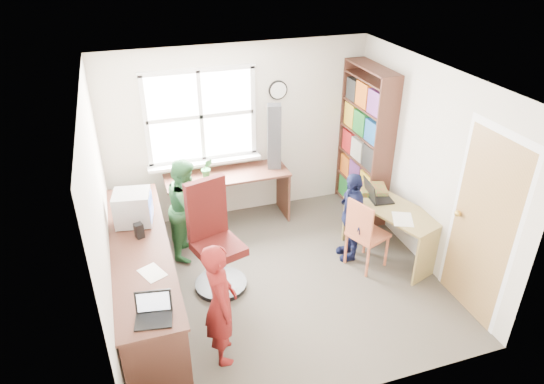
# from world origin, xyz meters

# --- Properties ---
(room) EXTENTS (3.64, 3.44, 2.44)m
(room) POSITION_xyz_m (0.01, 0.10, 1.22)
(room) COLOR #413B33
(room) RESTS_ON ground
(l_desk) EXTENTS (2.38, 2.95, 0.75)m
(l_desk) POSITION_xyz_m (-1.31, -0.28, 0.46)
(l_desk) COLOR #4E2A1F
(l_desk) RESTS_ON ground
(right_desk) EXTENTS (0.90, 1.30, 0.68)m
(right_desk) POSITION_xyz_m (1.49, 0.04, 0.50)
(right_desk) COLOR #9D884E
(right_desk) RESTS_ON ground
(bookshelf) EXTENTS (0.30, 1.02, 2.10)m
(bookshelf) POSITION_xyz_m (1.65, 1.19, 1.00)
(bookshelf) COLOR #4E2A1F
(bookshelf) RESTS_ON ground
(swivel_chair) EXTENTS (0.75, 0.75, 1.29)m
(swivel_chair) POSITION_xyz_m (-0.70, 0.18, 0.55)
(swivel_chair) COLOR black
(swivel_chair) RESTS_ON ground
(wooden_chair) EXTENTS (0.52, 0.52, 0.92)m
(wooden_chair) POSITION_xyz_m (1.04, -0.07, 0.50)
(wooden_chair) COLOR #CD6844
(wooden_chair) RESTS_ON ground
(crt_monitor) EXTENTS (0.44, 0.41, 0.38)m
(crt_monitor) POSITION_xyz_m (-1.51, 0.56, 0.94)
(crt_monitor) COLOR #B1B2B6
(crt_monitor) RESTS_ON l_desk
(laptop_left) EXTENTS (0.35, 0.30, 0.21)m
(laptop_left) POSITION_xyz_m (-1.47, -1.01, 0.80)
(laptop_left) COLOR black
(laptop_left) RESTS_ON l_desk
(laptop_right) EXTENTS (0.34, 0.39, 0.25)m
(laptop_right) POSITION_xyz_m (1.37, 0.32, 0.74)
(laptop_right) COLOR black
(laptop_right) RESTS_ON right_desk
(speaker_a) EXTENTS (0.11, 0.11, 0.17)m
(speaker_a) POSITION_xyz_m (-1.48, 0.26, 0.83)
(speaker_a) COLOR black
(speaker_a) RESTS_ON l_desk
(speaker_b) EXTENTS (0.09, 0.09, 0.17)m
(speaker_b) POSITION_xyz_m (-1.44, 0.79, 0.84)
(speaker_b) COLOR black
(speaker_b) RESTS_ON l_desk
(cd_tower) EXTENTS (0.21, 0.20, 0.89)m
(cd_tower) POSITION_xyz_m (0.42, 1.43, 1.20)
(cd_tower) COLOR black
(cd_tower) RESTS_ON l_desk
(game_box) EXTENTS (0.41, 0.41, 0.07)m
(game_box) POSITION_xyz_m (1.44, 0.49, 0.72)
(game_box) COLOR #B3161E
(game_box) RESTS_ON right_desk
(paper_a) EXTENTS (0.29, 0.32, 0.00)m
(paper_a) POSITION_xyz_m (-1.42, -0.40, 0.75)
(paper_a) COLOR white
(paper_a) RESTS_ON l_desk
(paper_b) EXTENTS (0.34, 0.38, 0.00)m
(paper_b) POSITION_xyz_m (1.44, -0.21, 0.69)
(paper_b) COLOR white
(paper_b) RESTS_ON right_desk
(potted_plant) EXTENTS (0.17, 0.14, 0.28)m
(potted_plant) POSITION_xyz_m (-0.52, 1.40, 0.89)
(potted_plant) COLOR #317C3A
(potted_plant) RESTS_ON l_desk
(person_red) EXTENTS (0.34, 0.49, 1.28)m
(person_red) POSITION_xyz_m (-0.87, -0.90, 0.64)
(person_red) COLOR maroon
(person_red) RESTS_ON ground
(person_green) EXTENTS (0.69, 0.77, 1.28)m
(person_green) POSITION_xyz_m (-0.88, 0.89, 0.64)
(person_green) COLOR #2A6934
(person_green) RESTS_ON ground
(person_navy) EXTENTS (0.38, 0.71, 1.16)m
(person_navy) POSITION_xyz_m (0.99, 0.18, 0.58)
(person_navy) COLOR #13183B
(person_navy) RESTS_ON ground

